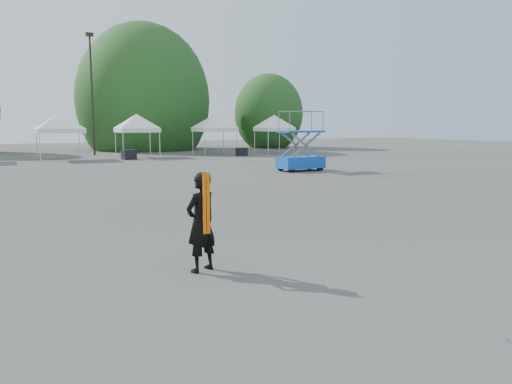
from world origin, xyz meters
name	(u,v)px	position (x,y,z in m)	size (l,w,h in m)	color
ground	(193,239)	(0.00, 0.00, 0.00)	(120.00, 120.00, 0.00)	#474442
light_pole_east	(92,87)	(3.00, 32.00, 5.52)	(0.60, 0.25, 9.80)	black
tree_mid_e	(144,100)	(9.00, 39.00, 4.84)	(5.12, 5.12, 7.79)	#382314
tree_far_e	(269,114)	(22.00, 37.00, 3.63)	(3.84, 3.84, 5.84)	#382314
tent_e	(59,117)	(-0.03, 27.64, 3.06)	(4.46, 4.46, 3.88)	silver
tent_f	(136,118)	(5.57, 27.99, 3.06)	(4.19, 4.19, 3.88)	silver
tent_g	(214,118)	(12.27, 28.59, 3.06)	(4.33, 4.33, 3.88)	silver
tent_h	(274,118)	(17.47, 27.62, 3.06)	(3.84, 3.84, 3.88)	silver
man	(201,222)	(-0.71, -2.44, 0.90)	(0.78, 0.66, 1.80)	black
scissor_lift	(301,141)	(10.99, 12.90, 1.66)	(2.63, 1.43, 3.30)	#0C50A6
crate_mid	(129,155)	(4.41, 25.87, 0.36)	(0.93, 0.72, 0.72)	black
crate_east	(242,152)	(13.49, 25.84, 0.33)	(0.84, 0.65, 0.65)	black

